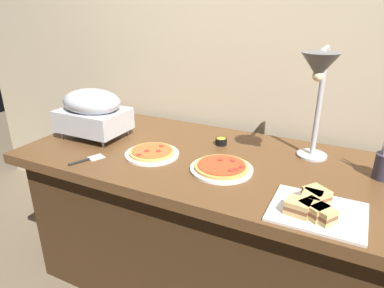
# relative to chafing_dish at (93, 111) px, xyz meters

# --- Properties ---
(ground_plane) EXTENTS (8.00, 8.00, 0.00)m
(ground_plane) POSITION_rel_chafing_dish_xyz_m (0.70, 0.03, -0.91)
(ground_plane) COLOR brown
(back_wall) EXTENTS (4.40, 0.04, 2.40)m
(back_wall) POSITION_rel_chafing_dish_xyz_m (0.70, 0.53, 0.29)
(back_wall) COLOR #C6B593
(back_wall) RESTS_ON ground_plane
(buffet_table) EXTENTS (1.90, 0.84, 0.76)m
(buffet_table) POSITION_rel_chafing_dish_xyz_m (0.70, 0.03, -0.52)
(buffet_table) COLOR brown
(buffet_table) RESTS_ON ground_plane
(chafing_dish) EXTENTS (0.35, 0.26, 0.27)m
(chafing_dish) POSITION_rel_chafing_dish_xyz_m (0.00, 0.00, 0.00)
(chafing_dish) COLOR #B7BABF
(chafing_dish) RESTS_ON buffet_table
(heat_lamp) EXTENTS (0.15, 0.34, 0.52)m
(heat_lamp) POSITION_rel_chafing_dish_xyz_m (1.11, 0.10, 0.26)
(heat_lamp) COLOR #B7BABF
(heat_lamp) RESTS_ON buffet_table
(pizza_plate_front) EXTENTS (0.26, 0.26, 0.03)m
(pizza_plate_front) POSITION_rel_chafing_dish_xyz_m (0.42, -0.07, -0.14)
(pizza_plate_front) COLOR white
(pizza_plate_front) RESTS_ON buffet_table
(pizza_plate_center) EXTENTS (0.28, 0.28, 0.03)m
(pizza_plate_center) POSITION_rel_chafing_dish_xyz_m (0.78, -0.08, -0.14)
(pizza_plate_center) COLOR white
(pizza_plate_center) RESTS_ON buffet_table
(sandwich_platter) EXTENTS (0.32, 0.26, 0.06)m
(sandwich_platter) POSITION_rel_chafing_dish_xyz_m (1.20, -0.24, -0.13)
(sandwich_platter) COLOR white
(sandwich_platter) RESTS_ON buffet_table
(sauce_cup_near) EXTENTS (0.06, 0.06, 0.04)m
(sauce_cup_near) POSITION_rel_chafing_dish_xyz_m (0.67, 0.20, -0.13)
(sauce_cup_near) COLOR black
(sauce_cup_near) RESTS_ON buffet_table
(serving_spatula) EXTENTS (0.10, 0.17, 0.01)m
(serving_spatula) POSITION_rel_chafing_dish_xyz_m (0.18, -0.26, -0.15)
(serving_spatula) COLOR #B7BABF
(serving_spatula) RESTS_ON buffet_table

